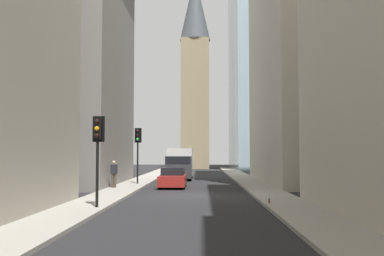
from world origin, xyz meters
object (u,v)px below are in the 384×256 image
traffic_light_foreground (98,140)px  discarded_bottle (269,201)px  pedestrian (114,173)px  sedan_red (173,178)px  delivery_truck (180,163)px  traffic_light_midblock (138,143)px

traffic_light_foreground → discarded_bottle: size_ratio=14.22×
traffic_light_foreground → pedestrian: 10.63m
sedan_red → discarded_bottle: size_ratio=15.93×
delivery_truck → discarded_bottle: size_ratio=23.93×
traffic_light_midblock → sedan_red: bearing=-124.9°
pedestrian → traffic_light_midblock: bearing=-15.1°
traffic_light_midblock → pedestrian: 4.40m
traffic_light_foreground → discarded_bottle: bearing=-78.0°
delivery_truck → pedestrian: bearing=161.8°
discarded_bottle → traffic_light_foreground: bearing=102.0°
traffic_light_foreground → traffic_light_midblock: (14.12, 0.38, 0.23)m
delivery_truck → discarded_bottle: 20.96m
traffic_light_foreground → pedestrian: (10.37, 1.40, -1.85)m
delivery_truck → sedan_red: delivery_truck is taller
delivery_truck → pedestrian: 12.13m
sedan_red → traffic_light_midblock: size_ratio=1.04×
traffic_light_foreground → discarded_bottle: 8.08m
pedestrian → traffic_light_foreground: bearing=-172.3°
sedan_red → pedestrian: size_ratio=2.43×
delivery_truck → pedestrian: size_ratio=3.65×
delivery_truck → traffic_light_foreground: traffic_light_foreground is taller
sedan_red → traffic_light_foreground: bearing=168.9°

